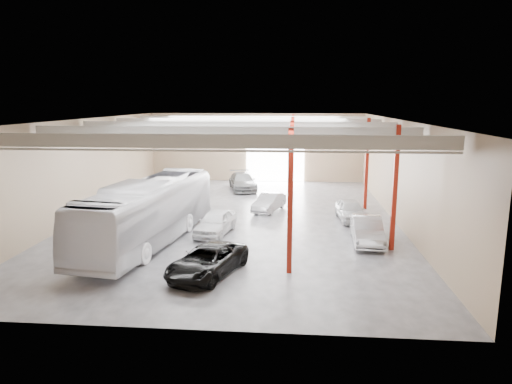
# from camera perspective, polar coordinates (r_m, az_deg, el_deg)

# --- Properties ---
(depot_shell) EXTENTS (22.12, 32.12, 7.06)m
(depot_shell) POSITION_cam_1_polar(r_m,az_deg,el_deg) (32.01, -2.08, 5.46)
(depot_shell) COLOR #46464B
(depot_shell) RESTS_ON ground
(coach_bus) EXTENTS (4.97, 13.72, 3.74)m
(coach_bus) POSITION_cam_1_polar(r_m,az_deg,el_deg) (27.47, -13.24, -2.38)
(coach_bus) COLOR white
(coach_bus) RESTS_ON ground
(black_sedan) EXTENTS (3.88, 5.57, 1.41)m
(black_sedan) POSITION_cam_1_polar(r_m,az_deg,el_deg) (22.21, -6.10, -8.54)
(black_sedan) COLOR black
(black_sedan) RESTS_ON ground
(car_row_a) EXTENTS (2.46, 4.64, 1.50)m
(car_row_a) POSITION_cam_1_polar(r_m,az_deg,el_deg) (28.80, -5.08, -3.78)
(car_row_a) COLOR white
(car_row_a) RESTS_ON ground
(car_row_b) EXTENTS (2.59, 4.26, 1.33)m
(car_row_b) POSITION_cam_1_polar(r_m,az_deg,el_deg) (34.69, 1.64, -1.30)
(car_row_b) COLOR #A1A1A5
(car_row_b) RESTS_ON ground
(car_row_c) EXTENTS (3.47, 5.83, 1.58)m
(car_row_c) POSITION_cam_1_polar(r_m,az_deg,el_deg) (42.98, -1.68, 1.33)
(car_row_c) COLOR slate
(car_row_c) RESTS_ON ground
(car_right_near) EXTENTS (1.84, 4.78, 1.55)m
(car_right_near) POSITION_cam_1_polar(r_m,az_deg,el_deg) (27.68, 13.70, -4.64)
(car_right_near) COLOR #B1B1B6
(car_right_near) RESTS_ON ground
(car_right_far) EXTENTS (2.08, 4.38, 1.45)m
(car_right_far) POSITION_cam_1_polar(r_m,az_deg,el_deg) (32.63, 11.73, -2.23)
(car_right_far) COLOR silver
(car_right_far) RESTS_ON ground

